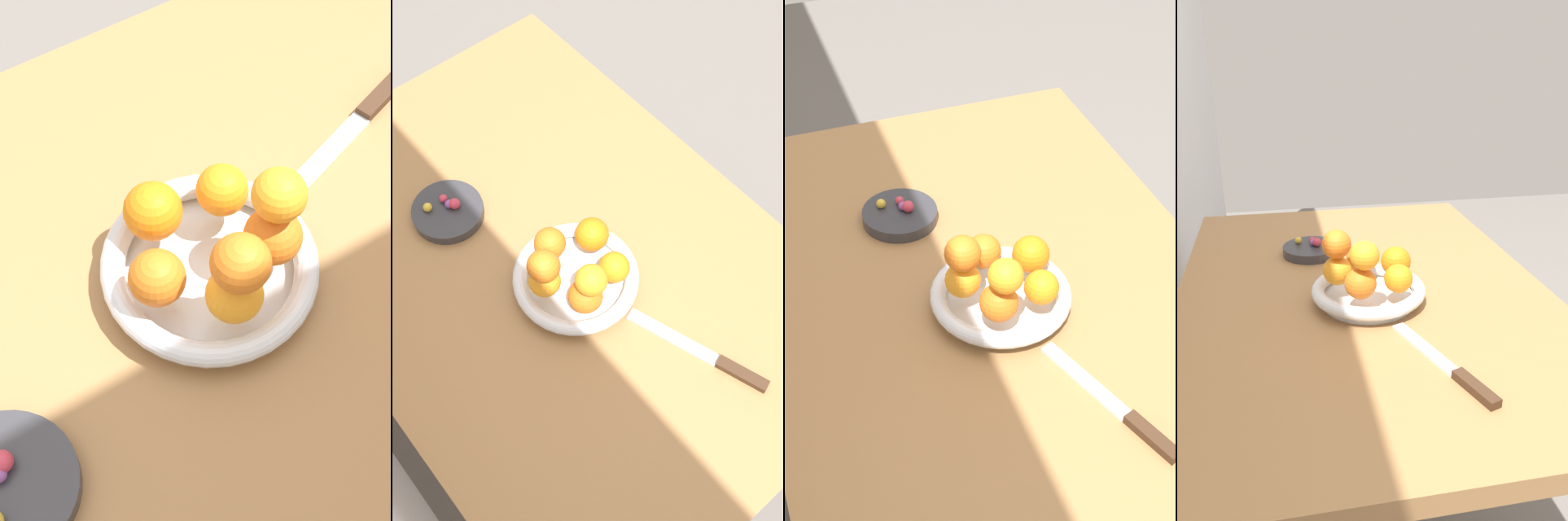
{
  "view_description": "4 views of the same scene",
  "coord_description": "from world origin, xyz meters",
  "views": [
    {
      "loc": [
        0.15,
        0.34,
        1.47
      ],
      "look_at": [
        -0.05,
        0.02,
        0.82
      ],
      "focal_mm": 55.0,
      "sensor_mm": 36.0,
      "label": 1
    },
    {
      "loc": [
        -0.51,
        0.34,
        1.78
      ],
      "look_at": [
        -0.09,
        -0.01,
        0.84
      ],
      "focal_mm": 45.0,
      "sensor_mm": 36.0,
      "label": 2
    },
    {
      "loc": [
        -0.92,
        0.34,
        1.63
      ],
      "look_at": [
        -0.06,
        0.03,
        0.84
      ],
      "focal_mm": 55.0,
      "sensor_mm": 36.0,
      "label": 3
    },
    {
      "loc": [
        -0.95,
        0.16,
        1.21
      ],
      "look_at": [
        -0.05,
        -0.01,
        0.82
      ],
      "focal_mm": 35.0,
      "sensor_mm": 36.0,
      "label": 4
    }
  ],
  "objects": [
    {
      "name": "orange_2",
      "position": [
        -0.05,
        -0.06,
        0.81
      ],
      "size": [
        0.06,
        0.06,
        0.06
      ],
      "primitive_type": "sphere",
      "color": "orange",
      "rests_on": "fruit_bowl"
    },
    {
      "name": "ground_plane",
      "position": [
        0.0,
        0.0,
        0.0
      ],
      "size": [
        6.0,
        6.0,
        0.0
      ],
      "primitive_type": "plane",
      "color": "slate"
    },
    {
      "name": "candy_ball_3",
      "position": [
        0.22,
        0.12,
        0.77
      ],
      "size": [
        0.02,
        0.02,
        0.02
      ],
      "primitive_type": "sphere",
      "color": "gold",
      "rests_on": "candy_dish"
    },
    {
      "name": "candy_ball_0",
      "position": [
        0.22,
        0.09,
        0.77
      ],
      "size": [
        0.02,
        0.02,
        0.02
      ],
      "primitive_type": "sphere",
      "color": "#C6384C",
      "rests_on": "candy_dish"
    },
    {
      "name": "orange_3",
      "position": [
        -0.01,
        0.01,
        0.81
      ],
      "size": [
        0.06,
        0.06,
        0.06
      ],
      "primitive_type": "sphere",
      "color": "orange",
      "rests_on": "fruit_bowl"
    },
    {
      "name": "candy_dish",
      "position": [
        0.2,
        0.09,
        0.75
      ],
      "size": [
        0.14,
        0.14,
        0.02
      ],
      "primitive_type": "cylinder",
      "color": "#333338",
      "rests_on": "dining_table"
    },
    {
      "name": "orange_0",
      "position": [
        -0.13,
        0.03,
        0.81
      ],
      "size": [
        0.06,
        0.06,
        0.06
      ],
      "primitive_type": "sphere",
      "color": "orange",
      "rests_on": "fruit_bowl"
    },
    {
      "name": "orange_1",
      "position": [
        -0.12,
        -0.05,
        0.81
      ],
      "size": [
        0.05,
        0.05,
        0.05
      ],
      "primitive_type": "sphere",
      "color": "orange",
      "rests_on": "fruit_bowl"
    },
    {
      "name": "candy_ball_1",
      "position": [
        0.2,
        0.08,
        0.77
      ],
      "size": [
        0.02,
        0.02,
        0.02
      ],
      "primitive_type": "sphere",
      "color": "#8C4C99",
      "rests_on": "candy_dish"
    },
    {
      "name": "orange_4",
      "position": [
        -0.06,
        0.06,
        0.81
      ],
      "size": [
        0.06,
        0.06,
        0.06
      ],
      "primitive_type": "sphere",
      "color": "orange",
      "rests_on": "fruit_bowl"
    },
    {
      "name": "candy_ball_2",
      "position": [
        0.19,
        0.08,
        0.77
      ],
      "size": [
        0.02,
        0.02,
        0.02
      ],
      "primitive_type": "sphere",
      "color": "#C6384C",
      "rests_on": "candy_dish"
    },
    {
      "name": "dining_table",
      "position": [
        0.0,
        0.0,
        0.65
      ],
      "size": [
        1.1,
        0.76,
        0.74
      ],
      "color": "#9E7042",
      "rests_on": "ground_plane"
    },
    {
      "name": "orange_6",
      "position": [
        -0.14,
        0.02,
        0.87
      ],
      "size": [
        0.05,
        0.05,
        0.05
      ],
      "primitive_type": "sphere",
      "color": "orange",
      "rests_on": "orange_0"
    },
    {
      "name": "fruit_bowl",
      "position": [
        -0.07,
        -0.0,
        0.76
      ],
      "size": [
        0.22,
        0.22,
        0.04
      ],
      "color": "silver",
      "rests_on": "dining_table"
    },
    {
      "name": "orange_5",
      "position": [
        -0.07,
        0.06,
        0.86
      ],
      "size": [
        0.06,
        0.06,
        0.06
      ],
      "primitive_type": "sphere",
      "color": "orange",
      "rests_on": "orange_4"
    },
    {
      "name": "knife",
      "position": [
        -0.33,
        -0.08,
        0.75
      ],
      "size": [
        0.25,
        0.1,
        0.01
      ],
      "color": "#3F2819",
      "rests_on": "dining_table"
    }
  ]
}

